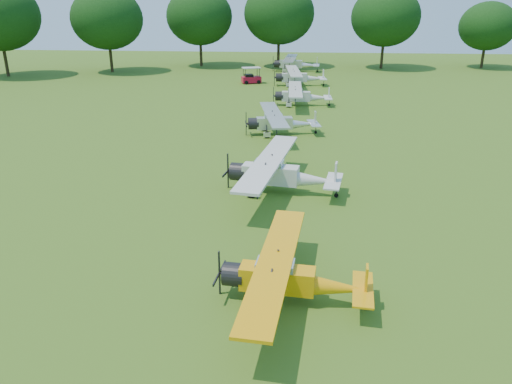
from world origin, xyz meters
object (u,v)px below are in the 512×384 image
Objects in this scene: aircraft_4 at (280,121)px; aircraft_5 at (300,95)px; aircraft_6 at (298,76)px; aircraft_2 at (289,276)px; aircraft_3 at (279,172)px; golf_cart at (251,78)px; aircraft_7 at (294,63)px.

aircraft_5 is at bearing 72.27° from aircraft_4.
aircraft_4 is 1.00× the size of aircraft_5.
aircraft_4 is 0.92× the size of aircraft_6.
aircraft_4 is 24.51m from aircraft_6.
aircraft_2 is 0.86× the size of aircraft_3.
aircraft_2 is at bearing -101.76° from golf_cart.
aircraft_6 is at bearing 95.82° from aircraft_2.
aircraft_2 is 61.66m from aircraft_7.
aircraft_5 is 15.31m from golf_cart.
aircraft_3 is at bearing -93.98° from aircraft_5.
aircraft_6 reaches higher than aircraft_2.
aircraft_2 is 24.24m from aircraft_4.
aircraft_2 is at bearing -91.86° from aircraft_5.
aircraft_4 is at bearing -99.15° from aircraft_5.
aircraft_3 is 1.01× the size of aircraft_6.
aircraft_3 reaches higher than aircraft_5.
aircraft_2 is 48.68m from aircraft_6.
aircraft_2 is at bearing -86.47° from aircraft_7.
aircraft_3 is at bearing -96.42° from aircraft_6.
aircraft_6 is 13.00m from aircraft_7.
aircraft_3 is 13.11m from aircraft_4.
aircraft_3 is 1.10× the size of aircraft_5.
aircraft_5 is at bearing 96.46° from aircraft_3.
golf_cart is (-6.18, 1.34, -0.53)m from aircraft_6.
aircraft_6 is 0.94× the size of aircraft_7.
aircraft_7 is at bearing 90.85° from aircraft_5.
aircraft_6 is at bearing -84.16° from aircraft_7.
aircraft_4 is 12.07m from aircraft_5.
aircraft_5 is 25.52m from aircraft_7.
aircraft_2 is at bearing -76.61° from aircraft_3.
golf_cart reaches higher than aircraft_2.
aircraft_7 is (-0.66, 61.66, 0.25)m from aircraft_2.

